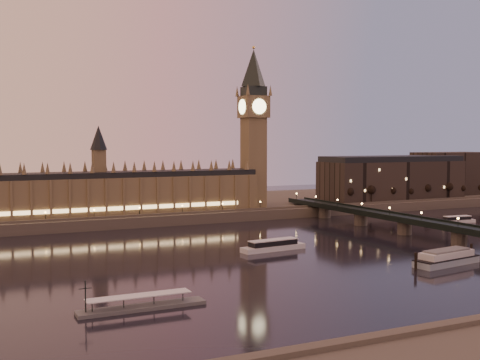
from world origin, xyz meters
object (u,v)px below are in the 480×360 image
object	(u,v)px
moored_barge	(447,258)
pontoon_pier	(141,306)
cruise_boat_a	(273,246)
cruise_boat_b	(457,220)

from	to	relation	value
moored_barge	pontoon_pier	bearing A→B (deg)	175.50
cruise_boat_a	cruise_boat_b	xyz separation A→B (m)	(143.77, 33.16, -0.36)
cruise_boat_a	cruise_boat_b	size ratio (longest dim) A/B	1.38
moored_barge	pontoon_pier	xyz separation A→B (m)	(-127.29, -9.74, -1.69)
moored_barge	cruise_boat_b	bearing A→B (deg)	34.19
cruise_boat_a	moored_barge	xyz separation A→B (m)	(47.31, -56.99, 0.58)
cruise_boat_a	moored_barge	distance (m)	74.07
cruise_boat_a	pontoon_pier	bearing A→B (deg)	-145.90
cruise_boat_b	cruise_boat_a	bearing A→B (deg)	-161.09
cruise_boat_b	moored_barge	bearing A→B (deg)	-131.02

